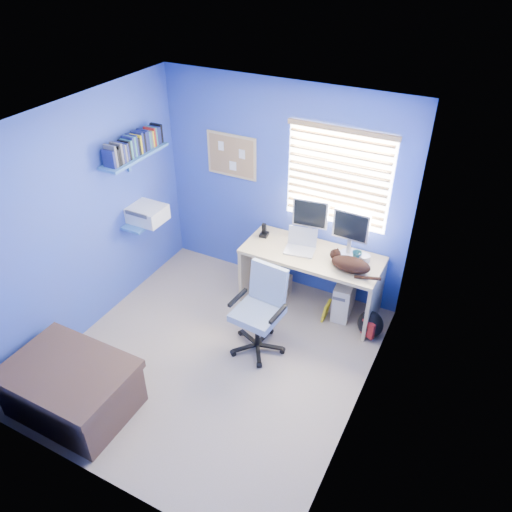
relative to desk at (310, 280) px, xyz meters
The scene contains 23 objects.
floor 1.42m from the desk, 113.41° to the right, with size 3.00×3.20×0.00m, color #B09E8B.
ceiling 2.53m from the desk, 113.41° to the right, with size 3.00×3.20×0.00m, color white.
wall_back 1.09m from the desk, 147.58° to the left, with size 3.00×0.01×2.50m, color blue.
wall_front 3.04m from the desk, 100.77° to the right, with size 3.00×0.01×2.50m, color blue.
wall_left 2.55m from the desk, 148.44° to the right, with size 0.01×3.20×2.50m, color blue.
wall_right 1.81m from the desk, 52.68° to the right, with size 0.01×3.20×2.50m, color blue.
desk is the anchor object (origin of this frame).
laptop 0.50m from the desk, behind, with size 0.33×0.26×0.22m, color silver.
monitor_left 0.69m from the desk, 120.23° to the left, with size 0.40×0.12×0.54m, color silver.
monitor_right 0.75m from the desk, 26.48° to the left, with size 0.40×0.12×0.54m, color silver.
phone 0.79m from the desk, behind, with size 0.09×0.11×0.17m, color black.
mug 0.64m from the desk, 13.66° to the left, with size 0.10×0.09×0.10m, color #2A6C6C.
cd_spindle 0.70m from the desk, 13.53° to the left, with size 0.13×0.13×0.07m, color silver.
cat 0.66m from the desk, 13.48° to the right, with size 0.43×0.22×0.15m, color black.
tower_pc 0.44m from the desk, ahead, with size 0.19×0.44×0.45m, color beige.
drawer_boxes 0.51m from the desk, behind, with size 0.35×0.28×0.27m, color tan.
yellow_book 0.39m from the desk, 27.52° to the right, with size 0.03×0.17×0.24m, color yellow.
backpack 0.84m from the desk, 13.05° to the right, with size 0.28×0.22×0.33m, color black.
bed_corner 2.76m from the desk, 119.76° to the right, with size 1.08×0.77×0.52m, color #4D3226.
office_chair 0.90m from the desk, 103.50° to the right, with size 0.60×0.60×0.95m.
window_blinds 1.23m from the desk, 71.19° to the left, with size 1.15×0.05×1.10m.
corkboard 1.71m from the desk, 164.76° to the left, with size 0.64×0.02×0.52m.
wall_shelves 2.23m from the desk, 165.09° to the right, with size 0.42×0.90×1.05m.
Camera 1 is at (2.10, -3.13, 3.83)m, focal length 35.00 mm.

